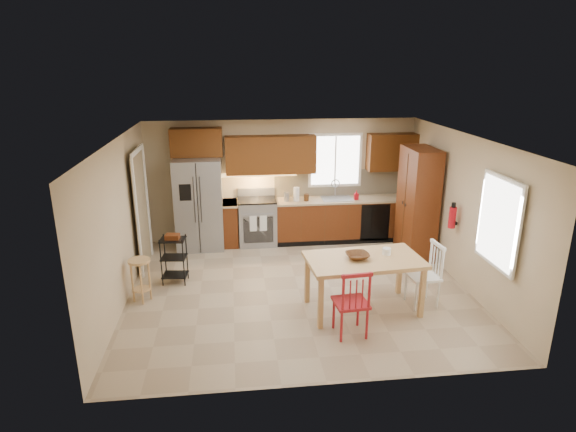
# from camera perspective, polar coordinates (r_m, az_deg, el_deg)

# --- Properties ---
(floor) EXTENTS (5.50, 5.50, 0.00)m
(floor) POSITION_cam_1_polar(r_m,az_deg,el_deg) (8.08, 1.24, -8.62)
(floor) COLOR tan
(floor) RESTS_ON ground
(ceiling) EXTENTS (5.50, 5.00, 0.02)m
(ceiling) POSITION_cam_1_polar(r_m,az_deg,el_deg) (7.32, 1.37, 9.18)
(ceiling) COLOR silver
(ceiling) RESTS_ON ground
(wall_back) EXTENTS (5.50, 0.02, 2.50)m
(wall_back) POSITION_cam_1_polar(r_m,az_deg,el_deg) (10.00, -0.68, 4.25)
(wall_back) COLOR #CCB793
(wall_back) RESTS_ON ground
(wall_front) EXTENTS (5.50, 0.02, 2.50)m
(wall_front) POSITION_cam_1_polar(r_m,az_deg,el_deg) (5.32, 5.06, -8.50)
(wall_front) COLOR #CCB793
(wall_front) RESTS_ON ground
(wall_left) EXTENTS (0.02, 5.00, 2.50)m
(wall_left) POSITION_cam_1_polar(r_m,az_deg,el_deg) (7.74, -19.31, -0.90)
(wall_left) COLOR #CCB793
(wall_left) RESTS_ON ground
(wall_right) EXTENTS (0.02, 5.00, 2.50)m
(wall_right) POSITION_cam_1_polar(r_m,az_deg,el_deg) (8.43, 20.16, 0.52)
(wall_right) COLOR #CCB793
(wall_right) RESTS_ON ground
(refrigerator) EXTENTS (0.92, 0.75, 1.82)m
(refrigerator) POSITION_cam_1_polar(r_m,az_deg,el_deg) (9.70, -10.48, 1.43)
(refrigerator) COLOR gray
(refrigerator) RESTS_ON floor
(range_stove) EXTENTS (0.76, 0.63, 0.92)m
(range_stove) POSITION_cam_1_polar(r_m,az_deg,el_deg) (9.87, -3.65, -0.73)
(range_stove) COLOR gray
(range_stove) RESTS_ON floor
(base_cabinet_narrow) EXTENTS (0.30, 0.60, 0.90)m
(base_cabinet_narrow) POSITION_cam_1_polar(r_m,az_deg,el_deg) (9.88, -6.84, -0.87)
(base_cabinet_narrow) COLOR #582610
(base_cabinet_narrow) RESTS_ON floor
(base_cabinet_run) EXTENTS (2.92, 0.60, 0.90)m
(base_cabinet_run) POSITION_cam_1_polar(r_m,az_deg,el_deg) (10.15, 6.78, -0.37)
(base_cabinet_run) COLOR #582610
(base_cabinet_run) RESTS_ON floor
(dishwasher) EXTENTS (0.60, 0.02, 0.78)m
(dishwasher) POSITION_cam_1_polar(r_m,az_deg,el_deg) (10.02, 10.27, -0.76)
(dishwasher) COLOR black
(dishwasher) RESTS_ON floor
(backsplash) EXTENTS (2.92, 0.03, 0.55)m
(backsplash) POSITION_cam_1_polar(r_m,az_deg,el_deg) (10.21, 6.56, 4.00)
(backsplash) COLOR beige
(backsplash) RESTS_ON wall_back
(upper_over_fridge) EXTENTS (1.00, 0.35, 0.55)m
(upper_over_fridge) POSITION_cam_1_polar(r_m,az_deg,el_deg) (9.63, -10.81, 8.58)
(upper_over_fridge) COLOR #5A2F0F
(upper_over_fridge) RESTS_ON wall_back
(upper_left_block) EXTENTS (1.80, 0.35, 0.75)m
(upper_left_block) POSITION_cam_1_polar(r_m,az_deg,el_deg) (9.68, -2.07, 7.28)
(upper_left_block) COLOR #5A2F0F
(upper_left_block) RESTS_ON wall_back
(upper_right_block) EXTENTS (1.00, 0.35, 0.75)m
(upper_right_block) POSITION_cam_1_polar(r_m,az_deg,el_deg) (10.19, 12.21, 7.42)
(upper_right_block) COLOR #5A2F0F
(upper_right_block) RESTS_ON wall_back
(window_back) EXTENTS (1.12, 0.04, 1.12)m
(window_back) POSITION_cam_1_polar(r_m,az_deg,el_deg) (10.06, 5.61, 6.59)
(window_back) COLOR white
(window_back) RESTS_ON wall_back
(sink) EXTENTS (0.62, 0.46, 0.16)m
(sink) POSITION_cam_1_polar(r_m,az_deg,el_deg) (9.98, 5.80, 1.83)
(sink) COLOR gray
(sink) RESTS_ON base_cabinet_run
(undercab_glow) EXTENTS (1.60, 0.30, 0.01)m
(undercab_glow) POSITION_cam_1_polar(r_m,az_deg,el_deg) (9.72, -3.80, 4.91)
(undercab_glow) COLOR #FFBF66
(undercab_glow) RESTS_ON wall_back
(soap_bottle) EXTENTS (0.09, 0.09, 0.19)m
(soap_bottle) POSITION_cam_1_polar(r_m,az_deg,el_deg) (9.94, 8.09, 2.48)
(soap_bottle) COLOR #B40C17
(soap_bottle) RESTS_ON base_cabinet_run
(paper_towel) EXTENTS (0.12, 0.12, 0.28)m
(paper_towel) POSITION_cam_1_polar(r_m,az_deg,el_deg) (9.74, 1.00, 2.61)
(paper_towel) COLOR white
(paper_towel) RESTS_ON base_cabinet_run
(canister_steel) EXTENTS (0.11, 0.11, 0.18)m
(canister_steel) POSITION_cam_1_polar(r_m,az_deg,el_deg) (9.73, -0.17, 2.29)
(canister_steel) COLOR gray
(canister_steel) RESTS_ON base_cabinet_run
(canister_wood) EXTENTS (0.10, 0.10, 0.14)m
(canister_wood) POSITION_cam_1_polar(r_m,az_deg,el_deg) (9.76, 2.19, 2.20)
(canister_wood) COLOR #523215
(canister_wood) RESTS_ON base_cabinet_run
(pantry) EXTENTS (0.50, 0.95, 2.10)m
(pantry) POSITION_cam_1_polar(r_m,az_deg,el_deg) (9.40, 15.09, 1.47)
(pantry) COLOR #582610
(pantry) RESTS_ON floor
(fire_extinguisher) EXTENTS (0.12, 0.12, 0.36)m
(fire_extinguisher) POSITION_cam_1_polar(r_m,az_deg,el_deg) (8.55, 18.89, -0.17)
(fire_extinguisher) COLOR #B40C17
(fire_extinguisher) RESTS_ON wall_right
(window_right) EXTENTS (0.04, 1.02, 1.32)m
(window_right) POSITION_cam_1_polar(r_m,az_deg,el_deg) (7.38, 23.72, -0.68)
(window_right) COLOR white
(window_right) RESTS_ON wall_right
(doorway) EXTENTS (0.04, 0.95, 2.10)m
(doorway) POSITION_cam_1_polar(r_m,az_deg,el_deg) (8.99, -17.01, 0.57)
(doorway) COLOR #8C7A59
(doorway) RESTS_ON wall_left
(dining_table) EXTENTS (1.76, 1.09, 0.82)m
(dining_table) POSITION_cam_1_polar(r_m,az_deg,el_deg) (7.37, 8.87, -8.03)
(dining_table) COLOR tan
(dining_table) RESTS_ON floor
(chair_red) EXTENTS (0.50, 0.50, 0.99)m
(chair_red) POSITION_cam_1_polar(r_m,az_deg,el_deg) (6.69, 7.45, -9.99)
(chair_red) COLOR #A41920
(chair_red) RESTS_ON floor
(chair_white) EXTENTS (0.50, 0.50, 0.99)m
(chair_white) POSITION_cam_1_polar(r_m,az_deg,el_deg) (7.68, 15.70, -6.73)
(chair_white) COLOR white
(chair_white) RESTS_ON floor
(table_bowl) EXTENTS (0.37, 0.37, 0.08)m
(table_bowl) POSITION_cam_1_polar(r_m,az_deg,el_deg) (7.17, 8.22, -5.05)
(table_bowl) COLOR #523215
(table_bowl) RESTS_ON dining_table
(table_jar) EXTENTS (0.14, 0.14, 0.16)m
(table_jar) POSITION_cam_1_polar(r_m,az_deg,el_deg) (7.39, 11.60, -4.29)
(table_jar) COLOR white
(table_jar) RESTS_ON dining_table
(bar_stool) EXTENTS (0.45, 0.45, 0.70)m
(bar_stool) POSITION_cam_1_polar(r_m,az_deg,el_deg) (7.91, -17.03, -7.29)
(bar_stool) COLOR tan
(bar_stool) RESTS_ON floor
(utility_cart) EXTENTS (0.45, 0.36, 0.82)m
(utility_cart) POSITION_cam_1_polar(r_m,az_deg,el_deg) (8.37, -13.34, -5.08)
(utility_cart) COLOR black
(utility_cart) RESTS_ON floor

